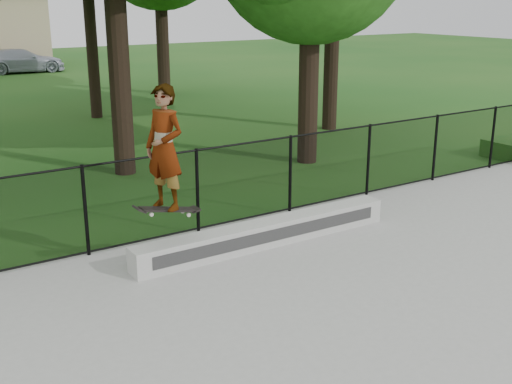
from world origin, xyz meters
The scene contains 4 objects.
grind_ledge centered at (-1.36, 4.70, 0.27)m, with size 4.79×0.40×0.41m, color #B6B6B1.
car_c centered at (1.85, 33.45, 0.65)m, with size 1.81×4.09×1.29m, color #A8ADBE.
skater_airborne centered at (-3.15, 4.68, 1.93)m, with size 0.83×0.78×2.00m.
chainlink_fence centered at (0.00, 5.90, 0.81)m, with size 16.06×0.06×1.50m.
Camera 1 is at (-6.99, -3.59, 4.05)m, focal length 45.00 mm.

